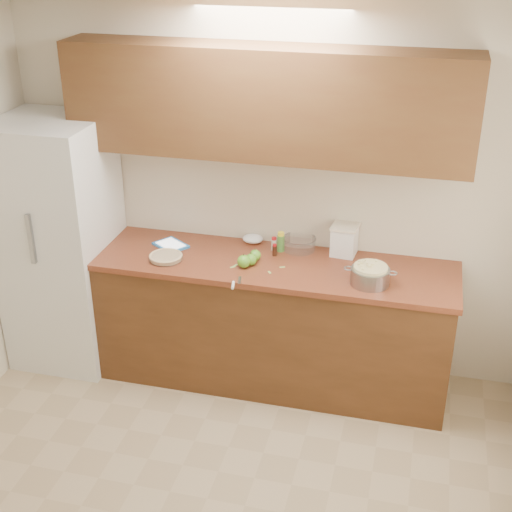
% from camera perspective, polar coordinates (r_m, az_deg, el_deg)
% --- Properties ---
extents(room_shell, '(3.60, 3.60, 3.60)m').
position_cam_1_polar(room_shell, '(3.35, -5.80, -5.54)').
color(room_shell, tan).
rests_on(room_shell, ground).
extents(counter_run, '(2.64, 0.68, 0.92)m').
position_cam_1_polar(counter_run, '(4.99, 0.24, -5.12)').
color(counter_run, '#573118').
rests_on(counter_run, ground).
extents(upper_cabinets, '(2.60, 0.34, 0.70)m').
position_cam_1_polar(upper_cabinets, '(4.55, 0.75, 12.14)').
color(upper_cabinets, '#503318').
rests_on(upper_cabinets, room_shell).
extents(fridge, '(0.70, 0.70, 1.80)m').
position_cam_1_polar(fridge, '(5.25, -15.30, 0.96)').
color(fridge, silver).
rests_on(fridge, ground).
extents(pie, '(0.23, 0.23, 0.04)m').
position_cam_1_polar(pie, '(4.82, -7.23, -0.08)').
color(pie, silver).
rests_on(pie, counter_run).
extents(colander, '(0.33, 0.25, 0.12)m').
position_cam_1_polar(colander, '(4.51, 9.11, -1.53)').
color(colander, gray).
rests_on(colander, counter_run).
extents(flour_canister, '(0.19, 0.19, 0.21)m').
position_cam_1_polar(flour_canister, '(4.85, 7.09, 1.31)').
color(flour_canister, white).
rests_on(flour_canister, counter_run).
extents(tablet, '(0.28, 0.27, 0.02)m').
position_cam_1_polar(tablet, '(5.01, -6.84, 0.88)').
color(tablet, '#2977C5').
rests_on(tablet, counter_run).
extents(paring_knife, '(0.05, 0.18, 0.02)m').
position_cam_1_polar(paring_knife, '(4.46, -1.77, -2.28)').
color(paring_knife, gray).
rests_on(paring_knife, counter_run).
extents(lemon_bottle, '(0.05, 0.05, 0.14)m').
position_cam_1_polar(lemon_bottle, '(4.88, 2.00, 1.13)').
color(lemon_bottle, '#4C8C38').
rests_on(lemon_bottle, counter_run).
extents(cinnamon_shaker, '(0.04, 0.04, 0.10)m').
position_cam_1_polar(cinnamon_shaker, '(4.90, 1.45, 0.97)').
color(cinnamon_shaker, beige).
rests_on(cinnamon_shaker, counter_run).
extents(vanilla_bottle, '(0.03, 0.03, 0.08)m').
position_cam_1_polar(vanilla_bottle, '(4.83, 1.49, 0.48)').
color(vanilla_bottle, black).
rests_on(vanilla_bottle, counter_run).
extents(mixing_bowl, '(0.24, 0.24, 0.09)m').
position_cam_1_polar(mixing_bowl, '(4.92, 3.47, 1.05)').
color(mixing_bowl, silver).
rests_on(mixing_bowl, counter_run).
extents(paper_towel, '(0.16, 0.14, 0.06)m').
position_cam_1_polar(paper_towel, '(5.02, -0.25, 1.39)').
color(paper_towel, white).
rests_on(paper_towel, counter_run).
extents(apple_left, '(0.08, 0.08, 0.09)m').
position_cam_1_polar(apple_left, '(4.70, -0.42, -0.28)').
color(apple_left, '#559C24').
rests_on(apple_left, counter_run).
extents(apple_center, '(0.08, 0.08, 0.09)m').
position_cam_1_polar(apple_center, '(4.76, -0.07, 0.06)').
color(apple_center, '#559C24').
rests_on(apple_center, counter_run).
extents(apple_front, '(0.09, 0.09, 0.10)m').
position_cam_1_polar(apple_front, '(4.67, -0.98, -0.43)').
color(apple_front, '#559C24').
rests_on(apple_front, counter_run).
extents(peel_a, '(0.04, 0.04, 0.00)m').
position_cam_1_polar(peel_a, '(4.69, -1.87, -0.89)').
color(peel_a, '#A3C861').
rests_on(peel_a, counter_run).
extents(peel_b, '(0.03, 0.04, 0.00)m').
position_cam_1_polar(peel_b, '(4.71, -1.65, -0.75)').
color(peel_b, '#A3C861').
rests_on(peel_b, counter_run).
extents(peel_c, '(0.03, 0.04, 0.00)m').
position_cam_1_polar(peel_c, '(4.62, 1.09, -1.31)').
color(peel_c, '#A3C861').
rests_on(peel_c, counter_run).
extents(peel_d, '(0.04, 0.03, 0.00)m').
position_cam_1_polar(peel_d, '(4.69, 2.11, -0.90)').
color(peel_d, '#A3C861').
rests_on(peel_d, counter_run).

